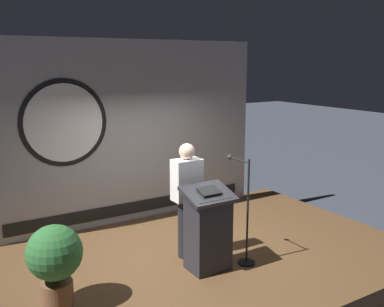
{
  "coord_description": "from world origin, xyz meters",
  "views": [
    {
      "loc": [
        -3.0,
        -4.95,
        3.03
      ],
      "look_at": [
        0.03,
        -0.03,
        1.8
      ],
      "focal_mm": 41.25,
      "sensor_mm": 36.0,
      "label": 1
    }
  ],
  "objects_px": {
    "potted_plant": "(55,258)",
    "speaker_person": "(187,200)",
    "podium": "(208,230)",
    "microphone_stand": "(244,226)"
  },
  "relations": [
    {
      "from": "speaker_person",
      "to": "microphone_stand",
      "type": "bearing_deg",
      "value": -45.3
    },
    {
      "from": "microphone_stand",
      "to": "potted_plant",
      "type": "relative_size",
      "value": 1.52
    },
    {
      "from": "microphone_stand",
      "to": "potted_plant",
      "type": "xyz_separation_m",
      "value": [
        -2.49,
        0.22,
        0.06
      ]
    },
    {
      "from": "potted_plant",
      "to": "speaker_person",
      "type": "bearing_deg",
      "value": 10.4
    },
    {
      "from": "podium",
      "to": "potted_plant",
      "type": "xyz_separation_m",
      "value": [
        -1.95,
        0.13,
        0.03
      ]
    },
    {
      "from": "podium",
      "to": "microphone_stand",
      "type": "distance_m",
      "value": 0.54
    },
    {
      "from": "podium",
      "to": "potted_plant",
      "type": "distance_m",
      "value": 1.96
    },
    {
      "from": "podium",
      "to": "microphone_stand",
      "type": "xyz_separation_m",
      "value": [
        0.54,
        -0.09,
        -0.03
      ]
    },
    {
      "from": "podium",
      "to": "speaker_person",
      "type": "height_order",
      "value": "speaker_person"
    },
    {
      "from": "speaker_person",
      "to": "microphone_stand",
      "type": "relative_size",
      "value": 1.11
    }
  ]
}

